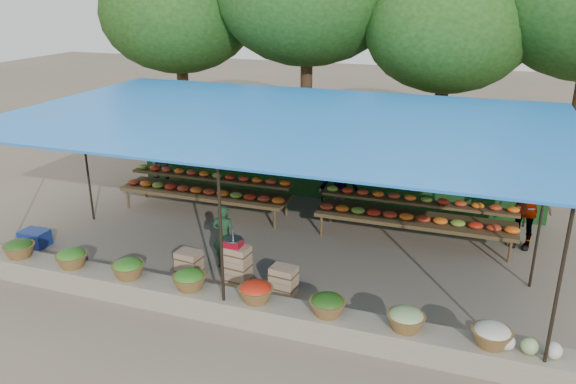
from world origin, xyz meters
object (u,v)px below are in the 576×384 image
(weighing_scale, at_px, (233,242))
(crate_counter, at_px, (236,269))
(blue_crate_back, at_px, (35,238))
(vendor_seated, at_px, (224,237))
(blue_crate_front, at_px, (71,267))

(weighing_scale, bearing_deg, crate_counter, -0.00)
(weighing_scale, xyz_separation_m, blue_crate_back, (-4.68, 0.10, -0.68))
(vendor_seated, xyz_separation_m, blue_crate_front, (-2.62, -1.27, -0.49))
(blue_crate_back, bearing_deg, vendor_seated, 7.11)
(blue_crate_back, bearing_deg, weighing_scale, -0.40)
(blue_crate_front, height_order, blue_crate_back, blue_crate_back)
(crate_counter, bearing_deg, blue_crate_front, -167.18)
(crate_counter, distance_m, blue_crate_front, 3.20)
(vendor_seated, xyz_separation_m, blue_crate_back, (-4.22, -0.46, -0.48))
(blue_crate_front, bearing_deg, blue_crate_back, 137.25)
(crate_counter, bearing_deg, vendor_seated, 131.30)
(crate_counter, relative_size, blue_crate_back, 4.22)
(crate_counter, bearing_deg, blue_crate_back, 178.77)
(weighing_scale, xyz_separation_m, blue_crate_front, (-3.08, -0.71, -0.70))
(blue_crate_front, bearing_deg, crate_counter, -3.12)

